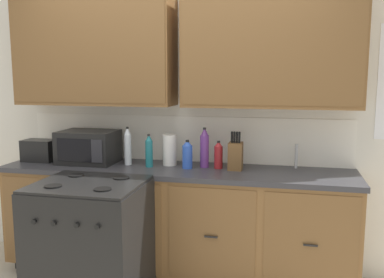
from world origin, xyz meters
name	(u,v)px	position (x,y,z in m)	size (l,w,h in m)	color
wall_unit	(181,77)	(0.00, 0.50, 1.67)	(4.07, 0.40, 2.54)	silver
counter_run	(176,221)	(0.00, 0.30, 0.48)	(2.90, 0.64, 0.93)	black
stove_range	(91,246)	(-0.46, -0.33, 0.47)	(0.76, 0.68, 0.95)	black
microwave	(89,147)	(-0.79, 0.34, 1.07)	(0.48, 0.37, 0.28)	black
toaster	(40,150)	(-1.25, 0.31, 1.03)	(0.28, 0.18, 0.19)	black
knife_block	(235,155)	(0.49, 0.35, 1.05)	(0.11, 0.14, 0.31)	brown
sink_faucet	(296,156)	(0.97, 0.51, 1.03)	(0.02, 0.02, 0.20)	#B2B5BA
paper_towel_roll	(170,150)	(-0.08, 0.40, 1.06)	(0.12, 0.12, 0.26)	white
bottle_clear	(128,146)	(-0.43, 0.34, 1.09)	(0.06, 0.06, 0.32)	silver
bottle_teal	(149,151)	(-0.22, 0.29, 1.07)	(0.06, 0.06, 0.27)	#1E707A
bottle_violet	(204,148)	(0.23, 0.38, 1.09)	(0.07, 0.07, 0.33)	#663384
bottle_red	(218,155)	(0.35, 0.36, 1.04)	(0.07, 0.07, 0.23)	maroon
bottle_blue	(187,155)	(0.10, 0.31, 1.05)	(0.08, 0.08, 0.23)	blue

